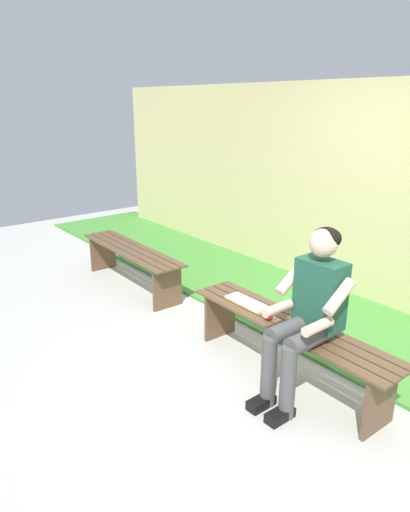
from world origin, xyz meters
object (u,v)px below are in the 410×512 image
(bench_far, at_px, (131,258))
(person_seated, at_px, (308,309))
(bench_near, at_px, (288,335))
(book_open, at_px, (247,303))
(apple, at_px, (268,316))

(bench_far, bearing_deg, person_seated, 177.80)
(bench_near, bearing_deg, person_seated, 158.19)
(bench_near, distance_m, book_open, 0.46)
(apple, bearing_deg, bench_near, -144.19)
(apple, relative_size, book_open, 0.17)
(book_open, bearing_deg, apple, 167.32)
(bench_near, bearing_deg, apple, 35.81)
(person_seated, xyz_separation_m, book_open, (0.70, -0.09, -0.22))
(bench_near, height_order, bench_far, same)
(bench_far, xyz_separation_m, person_seated, (-2.66, 0.10, 0.35))
(apple, bearing_deg, bench_far, -2.29)
(bench_far, relative_size, apple, 25.20)
(apple, distance_m, book_open, 0.33)
(bench_near, distance_m, person_seated, 0.44)
(apple, height_order, book_open, apple)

